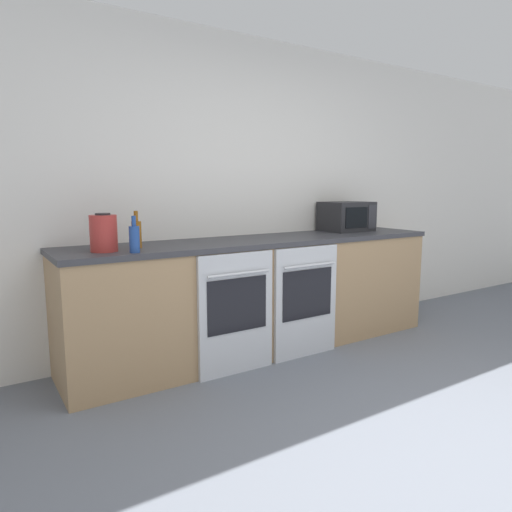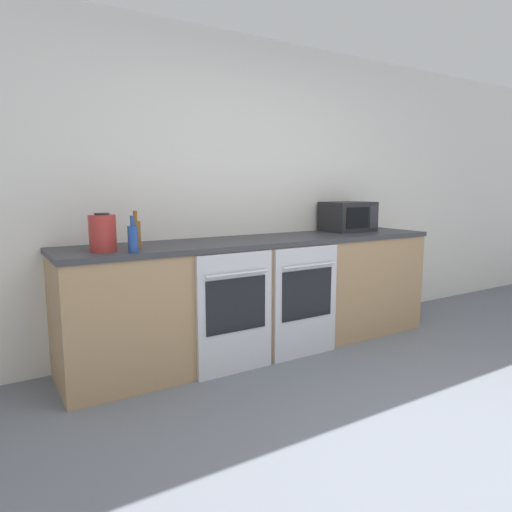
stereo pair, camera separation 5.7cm
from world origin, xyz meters
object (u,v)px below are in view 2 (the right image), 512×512
kettle (103,233)px  oven_left (235,313)px  bottle_blue (133,238)px  oven_right (306,301)px  bottle_amber (136,233)px  microwave (348,217)px

kettle → oven_left: bearing=-16.8°
bottle_blue → kettle: (-0.15, 0.16, 0.03)m
bottle_blue → oven_right: bearing=-4.1°
bottle_blue → kettle: 0.22m
oven_left → oven_right: size_ratio=1.00×
bottle_amber → kettle: bearing=-166.9°
bottle_amber → kettle: 0.24m
oven_right → bottle_amber: (-1.25, 0.31, 0.58)m
bottle_amber → oven_right: bearing=-13.9°
oven_left → bottle_blue: size_ratio=3.78×
microwave → bottle_blue: (-2.17, -0.36, -0.05)m
oven_right → bottle_blue: size_ratio=3.78×
oven_left → microwave: (1.48, 0.45, 0.62)m
microwave → bottle_amber: microwave is taller
bottle_amber → kettle: bottle_amber is taller
oven_left → kettle: 1.06m
microwave → bottle_blue: bearing=-170.6°
oven_right → kettle: 1.62m
microwave → kettle: size_ratio=1.82×
oven_right → microwave: microwave is taller
microwave → bottle_amber: 2.09m
oven_left → bottle_amber: bearing=153.0°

